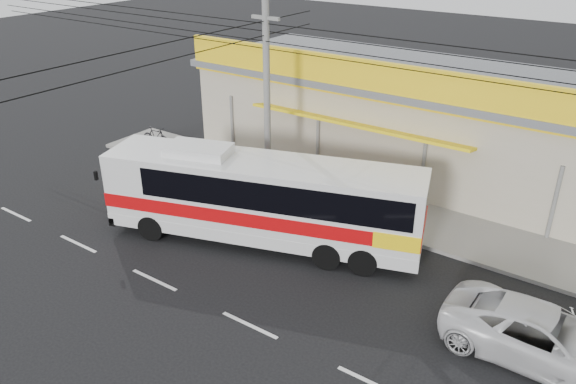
# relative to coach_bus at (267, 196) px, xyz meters

# --- Properties ---
(ground) EXTENTS (120.00, 120.00, 0.00)m
(ground) POSITION_rel_coach_bus_xyz_m (2.40, -1.60, -1.88)
(ground) COLOR black
(ground) RESTS_ON ground
(sidewalk) EXTENTS (30.00, 3.20, 0.15)m
(sidewalk) POSITION_rel_coach_bus_xyz_m (2.40, 4.40, -1.80)
(sidewalk) COLOR gray
(sidewalk) RESTS_ON ground
(lane_markings) EXTENTS (50.00, 0.12, 0.01)m
(lane_markings) POSITION_rel_coach_bus_xyz_m (2.40, -4.10, -1.88)
(lane_markings) COLOR silver
(lane_markings) RESTS_ON ground
(storefront_building) EXTENTS (22.60, 9.20, 5.70)m
(storefront_building) POSITION_rel_coach_bus_xyz_m (2.39, 9.94, 0.42)
(storefront_building) COLOR #AAA389
(storefront_building) RESTS_ON ground
(coach_bus) EXTENTS (11.57, 5.81, 3.51)m
(coach_bus) POSITION_rel_coach_bus_xyz_m (0.00, 0.00, 0.00)
(coach_bus) COLOR silver
(coach_bus) RESTS_ON ground
(motorbike_red) EXTENTS (1.92, 0.78, 0.99)m
(motorbike_red) POSITION_rel_coach_bus_xyz_m (-2.21, 3.50, -1.23)
(motorbike_red) COLOR maroon
(motorbike_red) RESTS_ON sidewalk
(motorbike_dark) EXTENTS (1.75, 0.66, 1.03)m
(motorbike_dark) POSITION_rel_coach_bus_xyz_m (-10.23, 4.17, -1.21)
(motorbike_dark) COLOR black
(motorbike_dark) RESTS_ON sidewalk
(white_car) EXTENTS (5.31, 2.47, 1.47)m
(white_car) POSITION_rel_coach_bus_xyz_m (9.66, -0.69, -1.14)
(white_car) COLOR silver
(white_car) RESTS_ON ground
(utility_pole) EXTENTS (34.00, 14.00, 8.26)m
(utility_pole) POSITION_rel_coach_bus_xyz_m (-2.09, 2.87, 4.94)
(utility_pole) COLOR #5C5B59
(utility_pole) RESTS_ON ground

